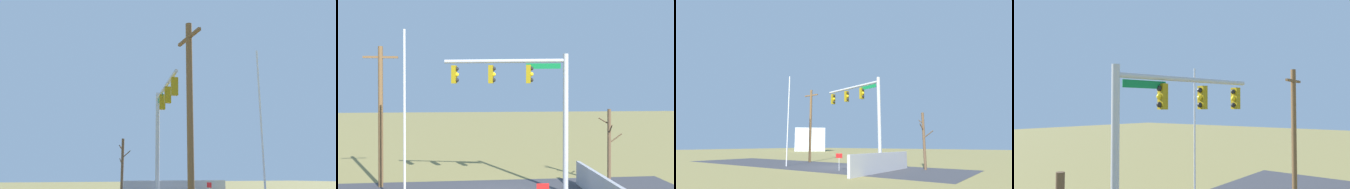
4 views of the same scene
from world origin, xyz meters
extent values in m
plane|color=olive|center=(0.00, 0.00, 0.00)|extent=(160.00, 160.00, 0.00)
cube|color=#3D3D42|center=(-4.00, 0.00, 0.01)|extent=(28.00, 8.00, 0.01)
cube|color=#B7B5AD|center=(4.41, 0.56, 0.00)|extent=(6.00, 6.00, 0.01)
cube|color=#A8A8AD|center=(4.65, -1.43, 0.66)|extent=(0.20, 7.87, 1.31)
cylinder|color=#B2B5BA|center=(3.41, 0.56, 3.63)|extent=(0.28, 0.28, 7.25)
cylinder|color=#B2B5BA|center=(0.27, 1.26, 6.90)|extent=(6.31, 1.61, 0.20)
cube|color=#0F7238|center=(2.28, 0.81, 6.62)|extent=(1.76, 0.43, 0.28)
cube|color=#937A0F|center=(1.53, 0.98, 6.20)|extent=(0.31, 0.40, 0.96)
sphere|color=black|center=(1.67, 0.95, 6.50)|extent=(0.22, 0.22, 0.22)
sphere|color=yellow|center=(1.67, 0.95, 6.20)|extent=(0.22, 0.22, 0.22)
sphere|color=black|center=(1.67, 0.95, 5.90)|extent=(0.22, 0.22, 0.22)
cube|color=#937A0F|center=(-0.42, 1.42, 6.20)|extent=(0.31, 0.40, 0.96)
sphere|color=black|center=(-0.27, 1.39, 6.50)|extent=(0.22, 0.22, 0.22)
sphere|color=yellow|center=(-0.27, 1.39, 6.20)|extent=(0.22, 0.22, 0.22)
sphere|color=black|center=(-0.27, 1.39, 5.90)|extent=(0.22, 0.22, 0.22)
cube|color=#937A0F|center=(-2.36, 1.86, 6.20)|extent=(0.31, 0.40, 0.96)
sphere|color=black|center=(-2.21, 1.83, 6.50)|extent=(0.22, 0.22, 0.22)
sphere|color=yellow|center=(-2.21, 1.83, 6.20)|extent=(0.22, 0.22, 0.22)
sphere|color=black|center=(-2.21, 1.83, 5.90)|extent=(0.22, 0.22, 0.22)
cylinder|color=silver|center=(-4.43, -1.95, 4.01)|extent=(0.10, 0.10, 8.02)
cylinder|color=brown|center=(-6.42, 3.01, 3.89)|extent=(0.26, 0.26, 7.79)
cube|color=brown|center=(-6.42, 3.01, 7.19)|extent=(1.90, 0.12, 0.12)
cylinder|color=brown|center=(6.35, 2.14, 2.15)|extent=(0.20, 0.20, 4.30)
cylinder|color=brown|center=(6.72, 2.14, 2.62)|extent=(0.78, 0.07, 0.57)
cylinder|color=brown|center=(6.12, 2.34, 3.60)|extent=(0.54, 0.47, 0.39)
cylinder|color=brown|center=(6.33, 1.86, 3.17)|extent=(0.12, 0.61, 0.55)
cylinder|color=silver|center=(1.62, -2.32, 0.45)|extent=(0.04, 0.04, 0.90)
cube|color=red|center=(1.62, -2.32, 1.06)|extent=(0.56, 0.02, 0.32)
cube|color=silver|center=(-37.02, 34.52, 3.01)|extent=(11.26, 11.23, 6.02)
camera|label=1|loc=(-18.27, 8.94, 1.63)|focal=36.71mm
camera|label=2|loc=(-1.93, -19.76, 5.34)|focal=42.87mm
camera|label=3|loc=(13.57, -17.81, 1.92)|focal=28.12mm
camera|label=4|loc=(10.57, 9.13, 5.80)|focal=35.05mm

